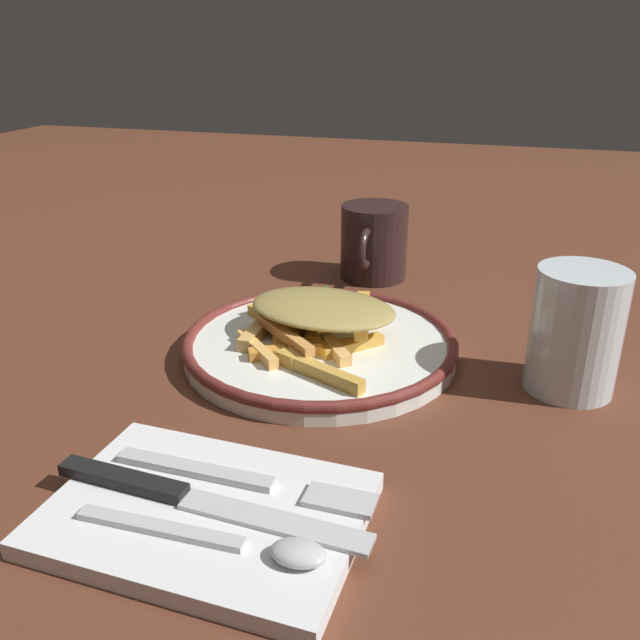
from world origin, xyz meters
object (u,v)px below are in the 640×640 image
Objects in this scene: knife at (179,495)px; coffee_mug at (373,242)px; water_glass at (576,331)px; fork at (243,480)px; plate at (320,344)px; napkin at (207,514)px; fries_heap at (313,318)px; spoon at (242,543)px.

coffee_mug reaches higher than knife.
water_glass is (-0.24, 0.24, 0.04)m from knife.
fork is at bearing 130.54° from knife.
water_glass is at bearing 136.42° from fork.
napkin is (0.24, 0.00, -0.00)m from plate.
water_glass reaches higher than napkin.
fork is at bearing 1.89° from coffee_mug.
water_glass is 0.31m from coffee_mug.
fries_heap reaches higher than fork.
plate is at bearing -172.43° from spoon.
napkin is (0.25, 0.01, -0.03)m from fries_heap.
napkin is 0.33m from water_glass.
napkin is at bearing -41.77° from water_glass.
fries_heap is at bearing -1.66° from coffee_mug.
fries_heap is 0.78× the size of knife.
knife is 0.46m from coffee_mug.
spoon is (0.27, 0.04, 0.01)m from plate.
water_glass reaches higher than fork.
spoon is at bearing 51.72° from napkin.
coffee_mug reaches higher than fork.
coffee_mug reaches higher than napkin.
spoon is (0.03, 0.03, 0.01)m from napkin.
spoon reaches higher than napkin.
fork is 0.84× the size of knife.
fries_heap is at bearing -110.22° from plate.
water_glass reaches higher than spoon.
fries_heap is 0.25m from napkin.
knife reaches higher than napkin.
spoon is at bearing 4.31° from coffee_mug.
napkin is 1.76× the size of coffee_mug.
spoon is at bearing 7.57° from plate.
coffee_mug is at bearing -179.68° from plate.
water_glass is at bearing 146.04° from spoon.
water_glass is (-0.27, 0.18, 0.04)m from spoon.
napkin is 0.05m from spoon.
spoon reaches higher than knife.
knife is 0.34m from water_glass.
water_glass reaches higher than coffee_mug.
plate is at bearing 175.75° from knife.
napkin is 0.03m from fork.
plate is 0.21m from fork.
napkin is at bearing 2.01° from fries_heap.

